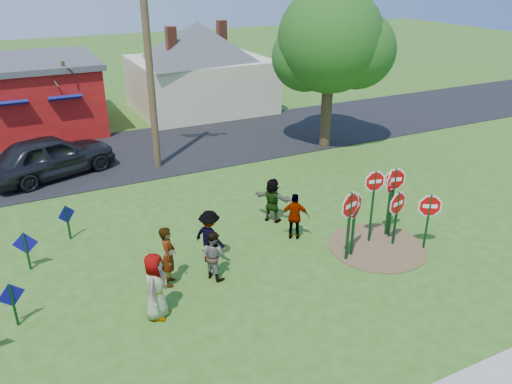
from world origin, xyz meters
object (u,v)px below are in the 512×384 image
person_a (155,286)px  utility_pole (148,48)px  stop_sign_b (374,189)px  leafy_tree (332,46)px  stop_sign_a (350,211)px  stop_sign_d (391,187)px  person_b (168,256)px  stop_sign_c (394,187)px  suv (51,156)px

person_a → utility_pole: 11.76m
stop_sign_b → leafy_tree: bearing=76.4°
person_a → leafy_tree: 15.52m
stop_sign_a → stop_sign_d: stop_sign_d is taller
stop_sign_a → person_b: 5.53m
stop_sign_c → leafy_tree: leafy_tree is taller
suv → utility_pole: (4.40, -0.89, 4.34)m
stop_sign_a → person_a: stop_sign_a is taller
stop_sign_a → utility_pole: 11.43m
suv → stop_sign_a: bearing=-165.4°
stop_sign_a → stop_sign_b: stop_sign_b is taller
suv → leafy_tree: bearing=-117.2°
stop_sign_b → stop_sign_d: bearing=19.2°
stop_sign_c → stop_sign_d: (-0.04, 0.09, -0.02)m
stop_sign_b → person_a: size_ratio=1.44×
stop_sign_c → stop_sign_d: size_ratio=1.02×
stop_sign_b → person_a: bearing=-163.1°
suv → utility_pole: size_ratio=0.53×
stop_sign_d → utility_pole: utility_pole is taller
stop_sign_d → utility_pole: 11.55m
person_b → stop_sign_c: bearing=-72.7°
stop_sign_d → person_b: size_ratio=1.39×
person_b → leafy_tree: size_ratio=0.24×
person_b → utility_pole: utility_pole is taller
stop_sign_c → person_a: bearing=-162.3°
stop_sign_b → utility_pole: size_ratio=0.27×
stop_sign_c → stop_sign_d: stop_sign_c is taller
stop_sign_a → stop_sign_d: 2.26m
stop_sign_d → person_a: size_ratio=1.38×
stop_sign_c → stop_sign_d: bearing=127.3°
person_a → leafy_tree: leafy_tree is taller
suv → stop_sign_c: bearing=-156.8°
stop_sign_a → leafy_tree: size_ratio=0.32×
person_a → stop_sign_b: bearing=-51.3°
person_b → leafy_tree: 14.20m
stop_sign_a → person_b: bearing=150.3°
person_a → person_b: person_a is taller
stop_sign_d → utility_pole: bearing=91.2°
person_a → stop_sign_c: bearing=-51.7°
person_b → stop_sign_a: bearing=-80.9°
person_a → person_b: size_ratio=1.01×
person_a → utility_pole: utility_pole is taller
utility_pole → stop_sign_d: bearing=-61.9°
leafy_tree → stop_sign_d: bearing=-111.2°
stop_sign_a → utility_pole: size_ratio=0.25×
stop_sign_d → stop_sign_c: bearing=-92.6°
stop_sign_b → stop_sign_c: 0.85m
stop_sign_d → person_b: (-7.49, 0.51, -0.90)m
person_b → utility_pole: bearing=7.8°
utility_pole → person_a: bearing=-106.2°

